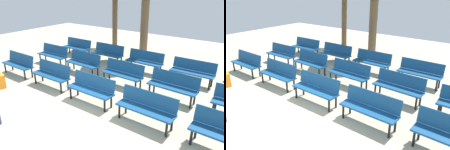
# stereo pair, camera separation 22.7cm
# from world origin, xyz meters

# --- Properties ---
(ground_plane) EXTENTS (24.58, 24.58, 0.00)m
(ground_plane) POSITION_xyz_m (0.00, 0.00, 0.00)
(ground_plane) COLOR #BCAD8E
(bench_r0_c0) EXTENTS (1.60, 0.50, 0.87)m
(bench_r0_c0) POSITION_xyz_m (-3.93, 1.62, 0.50)
(bench_r0_c0) COLOR navy
(bench_r0_c0) RESTS_ON ground_plane
(bench_r0_c1) EXTENTS (1.60, 0.48, 0.87)m
(bench_r0_c1) POSITION_xyz_m (-1.92, 1.64, 0.50)
(bench_r0_c1) COLOR navy
(bench_r0_c1) RESTS_ON ground_plane
(bench_r0_c2) EXTENTS (1.60, 0.49, 0.87)m
(bench_r0_c2) POSITION_xyz_m (0.03, 1.55, 0.50)
(bench_r0_c2) COLOR navy
(bench_r0_c2) RESTS_ON ground_plane
(bench_r0_c3) EXTENTS (1.61, 0.51, 0.87)m
(bench_r0_c3) POSITION_xyz_m (1.96, 1.52, 0.50)
(bench_r0_c3) COLOR navy
(bench_r0_c3) RESTS_ON ground_plane
(bench_r1_c0) EXTENTS (1.60, 0.49, 0.87)m
(bench_r1_c0) POSITION_xyz_m (-3.84, 3.35, 0.50)
(bench_r1_c0) COLOR navy
(bench_r1_c0) RESTS_ON ground_plane
(bench_r1_c1) EXTENTS (1.62, 0.54, 0.87)m
(bench_r1_c1) POSITION_xyz_m (-1.91, 3.29, 0.50)
(bench_r1_c1) COLOR navy
(bench_r1_c1) RESTS_ON ground_plane
(bench_r1_c2) EXTENTS (1.61, 0.53, 0.87)m
(bench_r1_c2) POSITION_xyz_m (0.09, 3.22, 0.50)
(bench_r1_c2) COLOR navy
(bench_r1_c2) RESTS_ON ground_plane
(bench_r1_c3) EXTENTS (1.62, 0.54, 0.87)m
(bench_r1_c3) POSITION_xyz_m (1.99, 3.25, 0.50)
(bench_r1_c3) COLOR navy
(bench_r1_c3) RESTS_ON ground_plane
(bench_r2_c0) EXTENTS (1.60, 0.49, 0.87)m
(bench_r2_c0) POSITION_xyz_m (-3.87, 4.96, 0.50)
(bench_r2_c0) COLOR navy
(bench_r2_c0) RESTS_ON ground_plane
(bench_r2_c1) EXTENTS (1.60, 0.49, 0.87)m
(bench_r2_c1) POSITION_xyz_m (-1.92, 4.97, 0.50)
(bench_r2_c1) COLOR navy
(bench_r2_c1) RESTS_ON ground_plane
(bench_r2_c2) EXTENTS (1.60, 0.49, 0.87)m
(bench_r2_c2) POSITION_xyz_m (0.05, 4.95, 0.50)
(bench_r2_c2) COLOR navy
(bench_r2_c2) RESTS_ON ground_plane
(bench_r2_c3) EXTENTS (1.60, 0.49, 0.87)m
(bench_r2_c3) POSITION_xyz_m (2.07, 4.91, 0.50)
(bench_r2_c3) COLOR navy
(bench_r2_c3) RESTS_ON ground_plane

